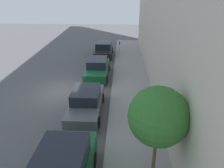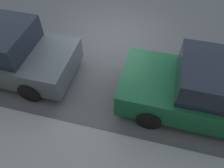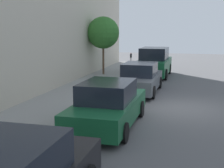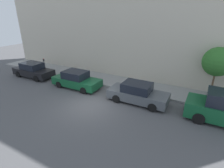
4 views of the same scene
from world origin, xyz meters
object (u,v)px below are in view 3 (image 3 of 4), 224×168
at_px(parked_suv_nearest, 154,63).
at_px(parked_sedan_third, 108,105).
at_px(parked_sedan_second, 140,79).
at_px(parking_meter_near, 131,60).
at_px(street_tree, 103,33).

bearing_deg(parked_suv_nearest, parked_sedan_third, 89.95).
relative_size(parked_sedan_second, parked_sedan_third, 1.00).
xyz_separation_m(parked_suv_nearest, parking_meter_near, (1.80, -0.80, 0.06)).
distance_m(parking_meter_near, street_tree, 3.09).
relative_size(parked_suv_nearest, parked_sedan_second, 1.07).
height_order(parked_sedan_second, parking_meter_near, parked_sedan_second).
xyz_separation_m(parked_sedan_second, parking_meter_near, (1.83, -6.62, 0.27)).
xyz_separation_m(parked_suv_nearest, parked_sedan_second, (-0.03, 5.83, -0.20)).
height_order(parked_suv_nearest, street_tree, street_tree).
distance_m(parked_sedan_second, street_tree, 6.38).
distance_m(parked_suv_nearest, parked_sedan_second, 5.83).
height_order(parked_sedan_third, street_tree, street_tree).
bearing_deg(parked_suv_nearest, street_tree, 15.52).
relative_size(parked_suv_nearest, parked_sedan_third, 1.07).
distance_m(parked_sedan_second, parked_sedan_third, 5.92).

